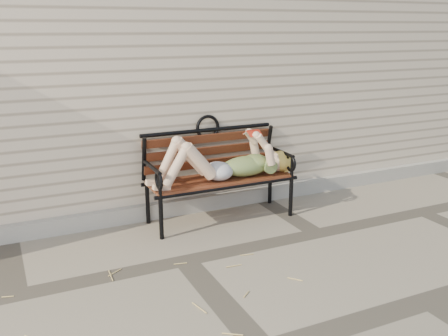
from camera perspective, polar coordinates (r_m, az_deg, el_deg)
ground at (r=3.99m, az=-4.44°, el=-10.50°), size 80.00×80.00×0.00m
house_wall at (r=6.48m, az=-14.47°, el=13.02°), size 8.00×4.00×3.00m
foundation_strip at (r=4.81m, az=-8.60°, el=-4.94°), size 8.00×0.10×0.15m
garden_bench at (r=4.69m, az=-0.87°, el=0.64°), size 1.48×0.59×0.96m
reading_woman at (r=4.58m, az=-0.12°, el=0.69°), size 1.40×0.32×0.44m
straw_scatter at (r=3.34m, az=-8.78°, el=-16.22°), size 3.02×1.54×0.01m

